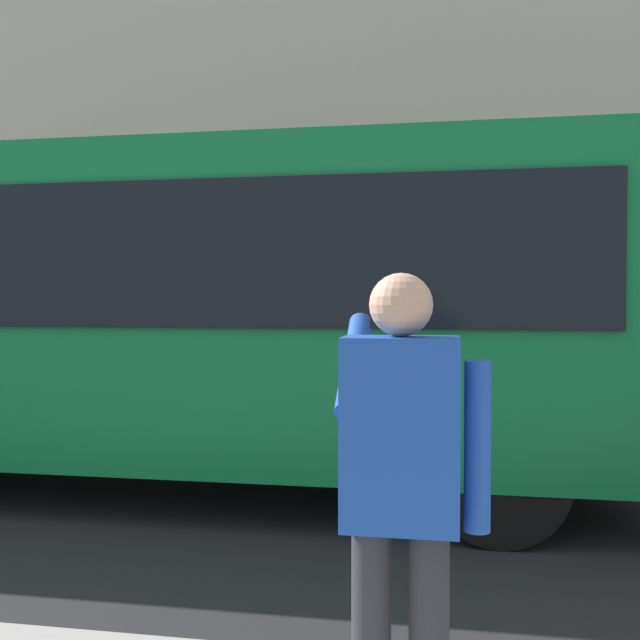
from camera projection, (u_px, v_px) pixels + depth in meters
ground_plane at (302, 482)px, 6.82m from camera, size 60.00×60.00×0.00m
building_facade_far at (372, 77)px, 13.35m from camera, size 28.00×1.55×12.00m
red_bus at (159, 308)px, 6.59m from camera, size 9.05×2.54×3.08m
pedestrian_photographer at (402, 478)px, 2.44m from camera, size 0.53×0.52×1.70m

